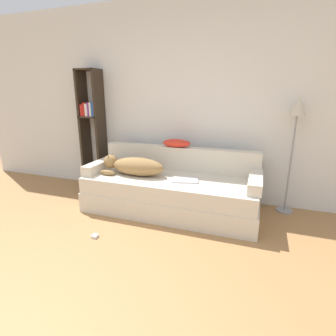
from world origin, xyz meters
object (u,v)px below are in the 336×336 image
object	(u,v)px
dog	(134,166)
laptop	(185,180)
bookshelf	(92,124)
floor_lamp	(296,119)
power_adapter	(95,236)
throw_pillow	(177,143)
couch	(170,194)

from	to	relation	value
dog	laptop	size ratio (longest dim) A/B	2.40
bookshelf	dog	bearing A→B (deg)	-28.29
floor_lamp	power_adapter	world-z (taller)	floor_lamp
laptop	bookshelf	world-z (taller)	bookshelf
floor_lamp	power_adapter	xyz separation A→B (m)	(-1.95, -1.37, -1.17)
dog	throw_pillow	xyz separation A→B (m)	(0.45, 0.40, 0.26)
couch	bookshelf	bearing A→B (deg)	162.09
couch	laptop	size ratio (longest dim) A/B	6.23
laptop	power_adapter	world-z (taller)	laptop
couch	bookshelf	xyz separation A→B (m)	(-1.44, 0.47, 0.79)
throw_pillow	floor_lamp	xyz separation A→B (m)	(1.44, 0.11, 0.36)
dog	bookshelf	bearing A→B (deg)	151.71
couch	floor_lamp	size ratio (longest dim) A/B	1.50
dog	floor_lamp	xyz separation A→B (m)	(1.89, 0.52, 0.61)
throw_pillow	floor_lamp	world-z (taller)	floor_lamp
dog	bookshelf	world-z (taller)	bookshelf
couch	laptop	distance (m)	0.33
couch	throw_pillow	world-z (taller)	throw_pillow
throw_pillow	floor_lamp	size ratio (longest dim) A/B	0.26
power_adapter	throw_pillow	bearing A→B (deg)	68.03
couch	dog	xyz separation A→B (m)	(-0.48, -0.05, 0.35)
throw_pillow	couch	bearing A→B (deg)	-84.20
dog	throw_pillow	size ratio (longest dim) A/B	2.19
throw_pillow	floor_lamp	bearing A→B (deg)	4.51
bookshelf	floor_lamp	distance (m)	2.85
couch	floor_lamp	xyz separation A→B (m)	(1.40, 0.47, 0.96)
laptop	bookshelf	xyz separation A→B (m)	(-1.65, 0.53, 0.55)
couch	dog	size ratio (longest dim) A/B	2.59
bookshelf	floor_lamp	bearing A→B (deg)	-0.02
bookshelf	power_adapter	size ratio (longest dim) A/B	29.17
floor_lamp	power_adapter	bearing A→B (deg)	-144.92
couch	throw_pillow	size ratio (longest dim) A/B	5.69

